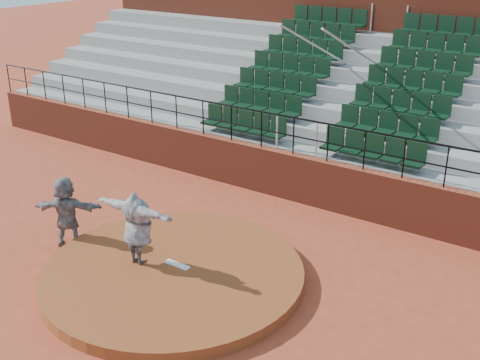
# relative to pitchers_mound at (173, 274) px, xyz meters

# --- Properties ---
(ground) EXTENTS (90.00, 90.00, 0.00)m
(ground) POSITION_rel_pitchers_mound_xyz_m (0.00, 0.00, -0.12)
(ground) COLOR #A94026
(ground) RESTS_ON ground
(pitchers_mound) EXTENTS (5.50, 5.50, 0.25)m
(pitchers_mound) POSITION_rel_pitchers_mound_xyz_m (0.00, 0.00, 0.00)
(pitchers_mound) COLOR brown
(pitchers_mound) RESTS_ON ground
(pitching_rubber) EXTENTS (0.60, 0.15, 0.03)m
(pitching_rubber) POSITION_rel_pitchers_mound_xyz_m (0.00, 0.15, 0.14)
(pitching_rubber) COLOR white
(pitching_rubber) RESTS_ON pitchers_mound
(boundary_wall) EXTENTS (24.00, 0.30, 1.30)m
(boundary_wall) POSITION_rel_pitchers_mound_xyz_m (0.00, 5.00, 0.53)
(boundary_wall) COLOR maroon
(boundary_wall) RESTS_ON ground
(wall_railing) EXTENTS (24.04, 0.05, 1.03)m
(wall_railing) POSITION_rel_pitchers_mound_xyz_m (0.00, 5.00, 1.90)
(wall_railing) COLOR black
(wall_railing) RESTS_ON boundary_wall
(seating_deck) EXTENTS (24.00, 5.97, 4.63)m
(seating_deck) POSITION_rel_pitchers_mound_xyz_m (0.00, 8.65, 1.31)
(seating_deck) COLOR gray
(seating_deck) RESTS_ON ground
(press_box_facade) EXTENTS (24.00, 3.00, 7.10)m
(press_box_facade) POSITION_rel_pitchers_mound_xyz_m (0.00, 12.60, 3.43)
(press_box_facade) COLOR maroon
(press_box_facade) RESTS_ON ground
(pitcher) EXTENTS (2.03, 0.61, 1.63)m
(pitcher) POSITION_rel_pitchers_mound_xyz_m (-0.77, -0.18, 0.94)
(pitcher) COLOR black
(pitcher) RESTS_ON pitchers_mound
(fielder) EXTENTS (1.60, 1.24, 1.69)m
(fielder) POSITION_rel_pitchers_mound_xyz_m (-2.98, -0.19, 0.72)
(fielder) COLOR black
(fielder) RESTS_ON ground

